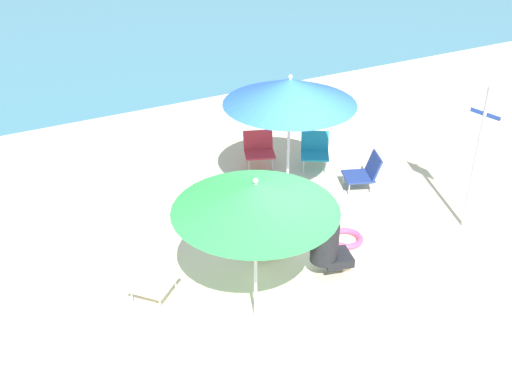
# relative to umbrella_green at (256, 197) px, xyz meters

# --- Properties ---
(ground_plane) EXTENTS (40.00, 40.00, 0.00)m
(ground_plane) POSITION_rel_umbrella_green_xyz_m (1.47, 0.69, -1.66)
(ground_plane) COLOR beige
(sea_water) EXTENTS (40.00, 16.00, 0.01)m
(sea_water) POSITION_rel_umbrella_green_xyz_m (1.47, 14.76, -1.66)
(sea_water) COLOR teal
(sea_water) RESTS_ON ground_plane
(umbrella_green) EXTENTS (1.83, 1.83, 1.89)m
(umbrella_green) POSITION_rel_umbrella_green_xyz_m (0.00, 0.00, 0.00)
(umbrella_green) COLOR silver
(umbrella_green) RESTS_ON ground_plane
(umbrella_blue) EXTENTS (1.93, 1.93, 2.10)m
(umbrella_blue) POSITION_rel_umbrella_green_xyz_m (1.63, 2.08, 0.19)
(umbrella_blue) COLOR silver
(umbrella_blue) RESTS_ON ground_plane
(beach_chair_a) EXTENTS (0.66, 0.67, 0.59)m
(beach_chair_a) POSITION_rel_umbrella_green_xyz_m (2.69, 2.97, -1.34)
(beach_chair_a) COLOR teal
(beach_chair_a) RESTS_ON ground_plane
(beach_chair_b) EXTENTS (0.64, 0.63, 0.58)m
(beach_chair_b) POSITION_rel_umbrella_green_xyz_m (1.86, 3.46, -1.34)
(beach_chair_b) COLOR red
(beach_chair_b) RESTS_ON ground_plane
(beach_chair_c) EXTENTS (0.76, 0.77, 0.65)m
(beach_chair_c) POSITION_rel_umbrella_green_xyz_m (-1.03, 0.95, -1.33)
(beach_chair_c) COLOR white
(beach_chair_c) RESTS_ON ground_plane
(beach_chair_d) EXTENTS (0.66, 0.61, 0.59)m
(beach_chair_d) POSITION_rel_umbrella_green_xyz_m (2.98, 1.93, -1.36)
(beach_chair_d) COLOR navy
(beach_chair_d) RESTS_ON ground_plane
(person_a) EXTENTS (0.57, 0.44, 0.98)m
(person_a) POSITION_rel_umbrella_green_xyz_m (1.18, 0.29, -1.17)
(person_a) COLOR black
(person_a) RESTS_ON ground_plane
(person_b) EXTENTS (0.43, 0.56, 0.92)m
(person_b) POSITION_rel_umbrella_green_xyz_m (0.71, 1.02, -1.21)
(person_b) COLOR silver
(person_b) RESTS_ON ground_plane
(warning_sign) EXTENTS (0.12, 0.43, 2.17)m
(warning_sign) POSITION_rel_umbrella_green_xyz_m (3.62, 0.35, -0.27)
(warning_sign) COLOR #ADADB2
(warning_sign) RESTS_ON ground_plane
(swim_ring) EXTENTS (0.48, 0.48, 0.09)m
(swim_ring) POSITION_rel_umbrella_green_xyz_m (1.86, 0.81, -1.62)
(swim_ring) COLOR #E54C7F
(swim_ring) RESTS_ON ground_plane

